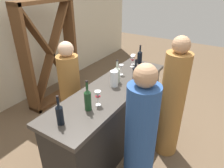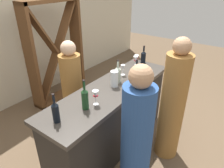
{
  "view_description": "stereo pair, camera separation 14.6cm",
  "coord_description": "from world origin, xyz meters",
  "px_view_note": "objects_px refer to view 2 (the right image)",
  "views": [
    {
      "loc": [
        -1.91,
        -1.21,
        2.2
      ],
      "look_at": [
        0.0,
        0.0,
        1.01
      ],
      "focal_mm": 33.01,
      "sensor_mm": 36.0,
      "label": 1
    },
    {
      "loc": [
        -1.83,
        -1.33,
        2.2
      ],
      "look_at": [
        0.0,
        0.0,
        1.01
      ],
      "focal_mm": 33.01,
      "sensor_mm": 36.0,
      "label": 2
    }
  ],
  "objects_px": {
    "wine_bottle_leftmost_near_black": "(56,112)",
    "wine_glass_near_center": "(135,60)",
    "water_pitcher": "(114,79)",
    "person_right_guest": "(73,92)",
    "wine_bottle_second_left_olive_green": "(85,98)",
    "wine_bottle_center_clear_pale": "(118,74)",
    "wine_bottle_rightmost_near_black": "(143,57)",
    "wine_glass_near_right": "(123,68)",
    "person_center_guest": "(172,106)",
    "wine_rack": "(56,53)",
    "person_left_guest": "(136,139)",
    "wine_bottle_second_right_near_black": "(136,74)",
    "wine_glass_far_left": "(136,58)",
    "wine_glass_near_left": "(96,95)"
  },
  "relations": [
    {
      "from": "wine_bottle_second_right_near_black",
      "to": "wine_bottle_rightmost_near_black",
      "type": "height_order",
      "value": "wine_bottle_second_right_near_black"
    },
    {
      "from": "wine_bottle_center_clear_pale",
      "to": "person_right_guest",
      "type": "relative_size",
      "value": 0.21
    },
    {
      "from": "wine_glass_near_right",
      "to": "water_pitcher",
      "type": "distance_m",
      "value": 0.35
    },
    {
      "from": "wine_bottle_leftmost_near_black",
      "to": "person_left_guest",
      "type": "height_order",
      "value": "person_left_guest"
    },
    {
      "from": "wine_bottle_rightmost_near_black",
      "to": "person_right_guest",
      "type": "height_order",
      "value": "person_right_guest"
    },
    {
      "from": "wine_bottle_second_right_near_black",
      "to": "wine_glass_near_center",
      "type": "height_order",
      "value": "wine_bottle_second_right_near_black"
    },
    {
      "from": "wine_bottle_center_clear_pale",
      "to": "person_right_guest",
      "type": "distance_m",
      "value": 0.8
    },
    {
      "from": "wine_bottle_leftmost_near_black",
      "to": "wine_bottle_rightmost_near_black",
      "type": "bearing_deg",
      "value": 1.3
    },
    {
      "from": "wine_bottle_second_right_near_black",
      "to": "water_pitcher",
      "type": "distance_m",
      "value": 0.3
    },
    {
      "from": "wine_bottle_rightmost_near_black",
      "to": "person_right_guest",
      "type": "xyz_separation_m",
      "value": [
        -0.96,
        0.63,
        -0.39
      ]
    },
    {
      "from": "wine_rack",
      "to": "wine_bottle_second_left_olive_green",
      "type": "height_order",
      "value": "wine_rack"
    },
    {
      "from": "wine_glass_near_center",
      "to": "person_right_guest",
      "type": "bearing_deg",
      "value": 141.47
    },
    {
      "from": "wine_rack",
      "to": "person_left_guest",
      "type": "height_order",
      "value": "wine_rack"
    },
    {
      "from": "wine_glass_near_left",
      "to": "water_pitcher",
      "type": "relative_size",
      "value": 0.83
    },
    {
      "from": "wine_bottle_second_left_olive_green",
      "to": "person_right_guest",
      "type": "bearing_deg",
      "value": 55.96
    },
    {
      "from": "wine_bottle_leftmost_near_black",
      "to": "wine_bottle_second_left_olive_green",
      "type": "distance_m",
      "value": 0.33
    },
    {
      "from": "wine_rack",
      "to": "wine_bottle_center_clear_pale",
      "type": "height_order",
      "value": "wine_rack"
    },
    {
      "from": "wine_glass_near_left",
      "to": "wine_glass_near_center",
      "type": "height_order",
      "value": "wine_glass_near_center"
    },
    {
      "from": "wine_rack",
      "to": "person_left_guest",
      "type": "relative_size",
      "value": 1.22
    },
    {
      "from": "wine_bottle_second_left_olive_green",
      "to": "person_right_guest",
      "type": "height_order",
      "value": "person_right_guest"
    },
    {
      "from": "wine_bottle_rightmost_near_black",
      "to": "wine_glass_near_center",
      "type": "height_order",
      "value": "wine_bottle_rightmost_near_black"
    },
    {
      "from": "person_right_guest",
      "to": "person_center_guest",
      "type": "bearing_deg",
      "value": 32.71
    },
    {
      "from": "wine_bottle_second_left_olive_green",
      "to": "person_center_guest",
      "type": "relative_size",
      "value": 0.21
    },
    {
      "from": "person_center_guest",
      "to": "wine_glass_near_right",
      "type": "bearing_deg",
      "value": 8.05
    },
    {
      "from": "water_pitcher",
      "to": "wine_glass_near_right",
      "type": "bearing_deg",
      "value": 15.87
    },
    {
      "from": "wine_glass_near_right",
      "to": "person_left_guest",
      "type": "relative_size",
      "value": 0.1
    },
    {
      "from": "wine_bottle_leftmost_near_black",
      "to": "wine_glass_near_center",
      "type": "xyz_separation_m",
      "value": [
        1.59,
        0.07,
        0.01
      ]
    },
    {
      "from": "wine_glass_far_left",
      "to": "wine_bottle_center_clear_pale",
      "type": "bearing_deg",
      "value": -171.31
    },
    {
      "from": "person_left_guest",
      "to": "person_right_guest",
      "type": "distance_m",
      "value": 1.33
    },
    {
      "from": "wine_bottle_center_clear_pale",
      "to": "water_pitcher",
      "type": "relative_size",
      "value": 1.49
    },
    {
      "from": "wine_bottle_center_clear_pale",
      "to": "wine_glass_far_left",
      "type": "bearing_deg",
      "value": 8.69
    },
    {
      "from": "wine_glass_near_left",
      "to": "person_center_guest",
      "type": "relative_size",
      "value": 0.1
    },
    {
      "from": "wine_bottle_second_right_near_black",
      "to": "wine_glass_near_right",
      "type": "height_order",
      "value": "wine_bottle_second_right_near_black"
    },
    {
      "from": "wine_bottle_leftmost_near_black",
      "to": "wine_bottle_center_clear_pale",
      "type": "relative_size",
      "value": 1.0
    },
    {
      "from": "person_center_guest",
      "to": "person_right_guest",
      "type": "height_order",
      "value": "person_center_guest"
    },
    {
      "from": "wine_glass_near_center",
      "to": "wine_rack",
      "type": "bearing_deg",
      "value": 97.87
    },
    {
      "from": "wine_bottle_center_clear_pale",
      "to": "person_center_guest",
      "type": "bearing_deg",
      "value": -75.94
    },
    {
      "from": "wine_bottle_second_right_near_black",
      "to": "wine_glass_far_left",
      "type": "height_order",
      "value": "wine_bottle_second_right_near_black"
    },
    {
      "from": "wine_bottle_leftmost_near_black",
      "to": "person_left_guest",
      "type": "xyz_separation_m",
      "value": [
        0.48,
        -0.61,
        -0.36
      ]
    },
    {
      "from": "person_left_guest",
      "to": "wine_glass_far_left",
      "type": "bearing_deg",
      "value": -38.83
    },
    {
      "from": "wine_bottle_leftmost_near_black",
      "to": "person_left_guest",
      "type": "bearing_deg",
      "value": -52.1
    },
    {
      "from": "wine_glass_near_left",
      "to": "wine_glass_near_right",
      "type": "relative_size",
      "value": 1.12
    },
    {
      "from": "water_pitcher",
      "to": "wine_bottle_leftmost_near_black",
      "type": "bearing_deg",
      "value": 178.25
    },
    {
      "from": "person_left_guest",
      "to": "person_center_guest",
      "type": "xyz_separation_m",
      "value": [
        0.73,
        -0.09,
        0.05
      ]
    },
    {
      "from": "wine_bottle_leftmost_near_black",
      "to": "water_pitcher",
      "type": "bearing_deg",
      "value": -1.75
    },
    {
      "from": "wine_bottle_rightmost_near_black",
      "to": "wine_glass_far_left",
      "type": "height_order",
      "value": "wine_bottle_rightmost_near_black"
    },
    {
      "from": "water_pitcher",
      "to": "person_right_guest",
      "type": "xyz_separation_m",
      "value": [
        -0.08,
        0.7,
        -0.38
      ]
    },
    {
      "from": "wine_rack",
      "to": "wine_glass_near_center",
      "type": "bearing_deg",
      "value": -82.13
    },
    {
      "from": "wine_bottle_leftmost_near_black",
      "to": "wine_glass_near_center",
      "type": "relative_size",
      "value": 1.75
    },
    {
      "from": "person_left_guest",
      "to": "person_center_guest",
      "type": "distance_m",
      "value": 0.73
    }
  ]
}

